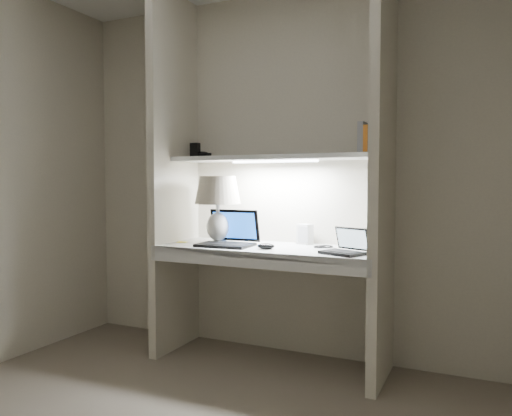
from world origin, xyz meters
The scene contains 17 objects.
back_wall centered at (0.00, 1.50, 1.25)m, with size 3.20×0.01×2.50m, color beige.
alcove_panel_left centered at (-0.73, 1.23, 1.25)m, with size 0.06×0.55×2.50m, color beige.
alcove_panel_right centered at (0.73, 1.23, 1.25)m, with size 0.06×0.55×2.50m, color beige.
desk centered at (0.00, 1.23, 0.75)m, with size 1.40×0.55×0.04m, color white.
desk_apron centered at (0.00, 0.96, 0.72)m, with size 1.46×0.03×0.10m, color silver.
shelf centered at (0.00, 1.32, 1.35)m, with size 1.40×0.36×0.03m, color silver.
strip_light centered at (0.00, 1.32, 1.33)m, with size 0.60×0.04×0.01m, color white.
table_lamp centered at (-0.38, 1.23, 1.08)m, with size 0.31×0.31×0.46m.
laptop_main centered at (-0.26, 1.17, 0.82)m, with size 0.36×0.31×0.23m.
laptop_netbook centered at (0.54, 1.11, 0.81)m, with size 0.29×0.28×0.15m.
speaker centered at (0.18, 1.44, 0.84)m, with size 0.10×0.07×0.14m, color silver.
mouse centered at (0.04, 1.10, 0.79)m, with size 0.11×0.07×0.04m, color black.
cable_coil centered at (0.35, 1.34, 0.78)m, with size 0.10×0.10×0.01m, color black.
sticky_note centered at (-0.64, 1.18, 0.77)m, with size 0.07×0.07×0.00m, color yellow.
book_row centered at (0.65, 1.38, 1.46)m, with size 0.19×0.13×0.20m.
shelf_box centered at (-0.64, 1.36, 1.42)m, with size 0.06×0.04×0.11m, color black.
shelf_gadget centered at (-0.60, 1.39, 1.39)m, with size 0.11×0.08×0.05m, color black.
Camera 1 is at (1.28, -1.74, 1.19)m, focal length 35.00 mm.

